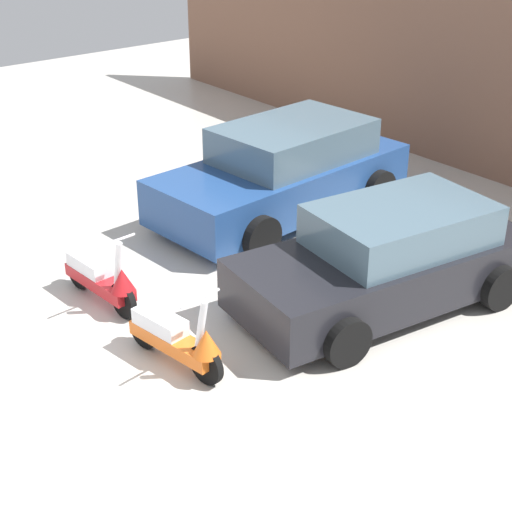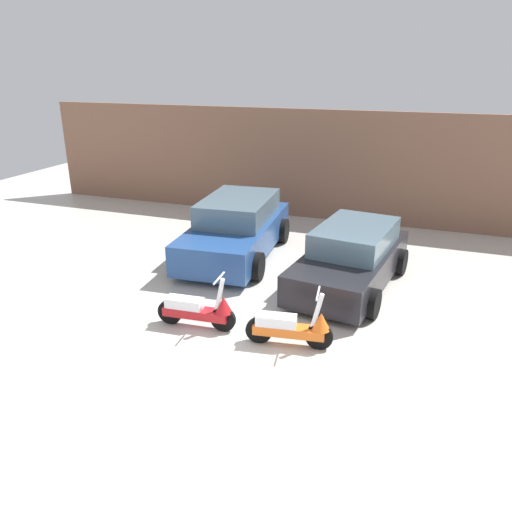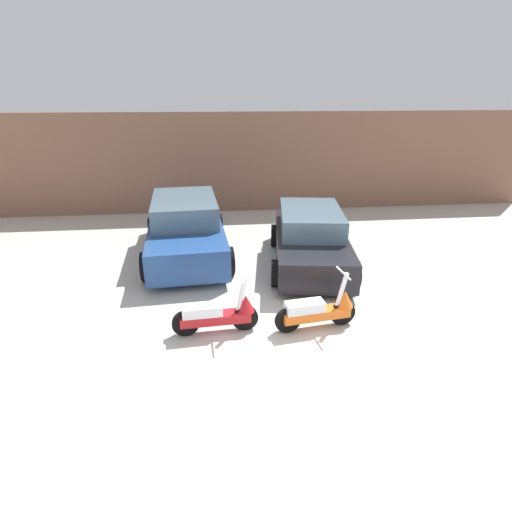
# 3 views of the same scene
# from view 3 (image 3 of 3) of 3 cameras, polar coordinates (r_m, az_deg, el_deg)

# --- Properties ---
(ground_plane) EXTENTS (28.00, 28.00, 0.00)m
(ground_plane) POSITION_cam_3_polar(r_m,az_deg,el_deg) (6.21, 5.62, -15.94)
(ground_plane) COLOR beige
(wall_back) EXTENTS (19.60, 0.12, 3.21)m
(wall_back) POSITION_cam_3_polar(r_m,az_deg,el_deg) (13.50, -1.28, 13.15)
(wall_back) COLOR #845B47
(wall_back) RESTS_ON ground_plane
(scooter_front_left) EXTENTS (1.47, 0.53, 1.02)m
(scooter_front_left) POSITION_cam_3_polar(r_m,az_deg,el_deg) (6.84, -5.28, -8.16)
(scooter_front_left) COLOR black
(scooter_front_left) RESTS_ON ground_plane
(scooter_front_right) EXTENTS (1.46, 0.55, 1.02)m
(scooter_front_right) POSITION_cam_3_polar(r_m,az_deg,el_deg) (7.02, 9.08, -7.52)
(scooter_front_right) COLOR black
(scooter_front_right) RESTS_ON ground_plane
(car_rear_left) EXTENTS (2.25, 4.27, 1.41)m
(car_rear_left) POSITION_cam_3_polar(r_m,az_deg,el_deg) (10.03, -9.98, 3.88)
(car_rear_left) COLOR navy
(car_rear_left) RESTS_ON ground_plane
(car_rear_center) EXTENTS (2.21, 3.96, 1.28)m
(car_rear_center) POSITION_cam_3_polar(r_m,az_deg,el_deg) (9.47, 7.78, 2.47)
(car_rear_center) COLOR black
(car_rear_center) RESTS_ON ground_plane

